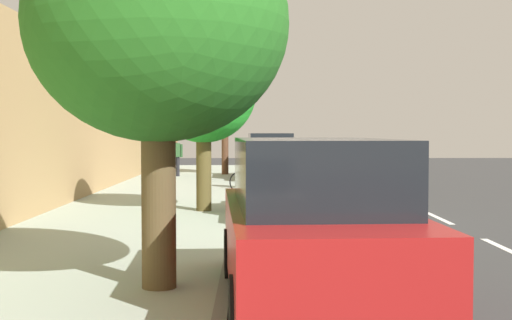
% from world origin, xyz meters
% --- Properties ---
extents(ground, '(73.03, 73.03, 0.00)m').
position_xyz_m(ground, '(0.00, 0.00, 0.00)').
color(ground, '#363636').
extents(sidewalk, '(4.44, 45.64, 0.15)m').
position_xyz_m(sidewalk, '(3.93, 0.00, 0.08)').
color(sidewalk, '#A0AD9E').
rests_on(sidewalk, ground).
extents(curb_edge, '(0.16, 45.64, 0.15)m').
position_xyz_m(curb_edge, '(1.63, 0.00, 0.08)').
color(curb_edge, gray).
rests_on(curb_edge, ground).
extents(lane_stripe_centre, '(0.14, 44.20, 0.01)m').
position_xyz_m(lane_stripe_centre, '(-3.19, -0.72, 0.00)').
color(lane_stripe_centre, white).
rests_on(lane_stripe_centre, ground).
extents(lane_stripe_bike_edge, '(0.12, 45.64, 0.01)m').
position_xyz_m(lane_stripe_bike_edge, '(0.16, 0.00, 0.00)').
color(lane_stripe_bike_edge, white).
rests_on(lane_stripe_bike_edge, ground).
extents(building_facade, '(0.50, 45.64, 4.56)m').
position_xyz_m(building_facade, '(6.40, 0.00, 2.28)').
color(building_facade, tan).
rests_on(building_facade, ground).
extents(parked_suv_black_nearest, '(2.09, 4.76, 1.99)m').
position_xyz_m(parked_suv_black_nearest, '(0.51, -12.24, 1.03)').
color(parked_suv_black_nearest, black).
rests_on(parked_suv_black_nearest, ground).
extents(parked_sedan_grey_second, '(1.93, 4.45, 1.52)m').
position_xyz_m(parked_sedan_grey_second, '(0.50, -0.34, 0.75)').
color(parked_sedan_grey_second, slate).
rests_on(parked_sedan_grey_second, ground).
extents(parked_suv_red_mid, '(2.17, 4.80, 1.99)m').
position_xyz_m(parked_suv_red_mid, '(0.60, 7.61, 1.03)').
color(parked_suv_red_mid, maroon).
rests_on(parked_suv_red_mid, ground).
extents(bicycle_at_curb, '(1.71, 0.65, 0.80)m').
position_xyz_m(bicycle_at_curb, '(1.16, -6.95, 0.39)').
color(bicycle_at_curb, black).
rests_on(bicycle_at_curb, ground).
extents(cyclist_with_backpack, '(0.42, 0.62, 1.63)m').
position_xyz_m(cyclist_with_backpack, '(1.39, -7.40, 0.98)').
color(cyclist_with_backpack, '#C6B284').
rests_on(cyclist_with_backpack, ground).
extents(street_tree_near_cyclist, '(2.50, 2.50, 4.34)m').
position_xyz_m(street_tree_near_cyclist, '(2.43, -14.71, 3.42)').
color(street_tree_near_cyclist, '#513321').
rests_on(street_tree_near_cyclist, sidewalk).
extents(street_tree_mid_block, '(2.55, 2.55, 4.17)m').
position_xyz_m(street_tree_mid_block, '(2.43, -1.01, 3.03)').
color(street_tree_mid_block, brown).
rests_on(street_tree_mid_block, sidewalk).
extents(street_tree_far_end, '(3.19, 3.19, 4.68)m').
position_xyz_m(street_tree_far_end, '(2.43, 6.99, 3.35)').
color(street_tree_far_end, brown).
rests_on(street_tree_far_end, sidewalk).
extents(pedestrian_on_phone, '(0.60, 0.33, 1.64)m').
position_xyz_m(pedestrian_on_phone, '(4.49, -13.41, 1.08)').
color(pedestrian_on_phone, black).
rests_on(pedestrian_on_phone, sidewalk).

